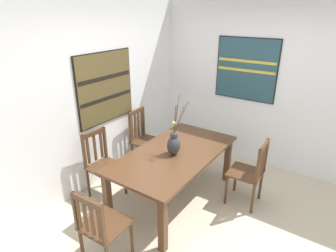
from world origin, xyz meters
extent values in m
cube|color=beige|center=(0.00, 0.00, -0.01)|extent=(6.40, 6.40, 0.03)
cube|color=white|center=(0.00, 1.86, 1.35)|extent=(6.40, 0.12, 2.70)
cube|color=white|center=(1.86, 0.00, 1.35)|extent=(0.12, 6.40, 2.70)
cube|color=#51331E|center=(0.13, 0.61, 0.71)|extent=(1.85, 0.98, 0.03)
cube|color=#51331E|center=(-0.71, 0.20, 0.34)|extent=(0.08, 0.08, 0.69)
cube|color=#51331E|center=(0.98, 0.20, 0.34)|extent=(0.08, 0.08, 0.69)
cube|color=#51331E|center=(-0.71, 1.02, 0.34)|extent=(0.08, 0.08, 0.69)
cube|color=#51331E|center=(0.98, 1.02, 0.34)|extent=(0.08, 0.08, 0.69)
ellipsoid|color=#333338|center=(0.09, 0.59, 0.85)|extent=(0.20, 0.17, 0.25)
cylinder|color=#333338|center=(0.09, 0.59, 0.99)|extent=(0.10, 0.10, 0.05)
cylinder|color=brown|center=(0.11, 0.51, 1.24)|extent=(0.05, 0.17, 0.44)
cylinder|color=brown|center=(0.18, 0.61, 1.25)|extent=(0.19, 0.05, 0.46)
cylinder|color=brown|center=(0.12, 0.60, 1.19)|extent=(0.08, 0.03, 0.35)
cylinder|color=brown|center=(0.11, 0.58, 1.20)|extent=(0.05, 0.04, 0.37)
cylinder|color=brown|center=(0.16, 0.62, 1.18)|extent=(0.16, 0.06, 0.33)
cylinder|color=brown|center=(0.08, 0.51, 1.22)|extent=(0.02, 0.16, 0.41)
sphere|color=#E5CC4C|center=(0.04, 0.56, 1.18)|extent=(0.04, 0.04, 0.04)
cube|color=#4C301C|center=(0.62, 1.47, 0.46)|extent=(0.45, 0.45, 0.03)
cylinder|color=#4C301C|center=(0.82, 1.30, 0.22)|extent=(0.04, 0.04, 0.44)
cylinder|color=#4C301C|center=(0.46, 1.27, 0.22)|extent=(0.04, 0.04, 0.44)
cylinder|color=#4C301C|center=(0.79, 1.66, 0.22)|extent=(0.04, 0.04, 0.44)
cylinder|color=#4C301C|center=(0.43, 1.63, 0.22)|extent=(0.04, 0.04, 0.44)
cube|color=#4C301C|center=(0.79, 1.67, 0.72)|extent=(0.04, 0.04, 0.51)
cube|color=#4C301C|center=(0.43, 1.64, 0.72)|extent=(0.04, 0.04, 0.51)
cube|color=#4C301C|center=(0.61, 1.66, 0.95)|extent=(0.38, 0.06, 0.06)
cube|color=#4C301C|center=(0.74, 1.67, 0.71)|extent=(0.04, 0.02, 0.42)
cube|color=#4C301C|center=(0.65, 1.66, 0.71)|extent=(0.04, 0.02, 0.42)
cube|color=#4C301C|center=(0.56, 1.65, 0.71)|extent=(0.04, 0.02, 0.42)
cube|color=#4C301C|center=(0.47, 1.65, 0.71)|extent=(0.04, 0.02, 0.42)
cube|color=#4C301C|center=(0.61, -0.21, 0.46)|extent=(0.44, 0.44, 0.03)
cylinder|color=#4C301C|center=(0.42, -0.03, 0.22)|extent=(0.04, 0.04, 0.44)
cylinder|color=#4C301C|center=(0.78, -0.02, 0.22)|extent=(0.04, 0.04, 0.44)
cylinder|color=#4C301C|center=(0.44, -0.39, 0.22)|extent=(0.04, 0.04, 0.44)
cylinder|color=#4C301C|center=(0.80, -0.38, 0.22)|extent=(0.04, 0.04, 0.44)
cube|color=#4C301C|center=(0.44, -0.40, 0.70)|extent=(0.04, 0.04, 0.46)
cube|color=#4C301C|center=(0.80, -0.39, 0.70)|extent=(0.04, 0.04, 0.46)
cube|color=#4C301C|center=(0.62, -0.40, 0.90)|extent=(0.38, 0.05, 0.06)
cube|color=#4C301C|center=(0.47, -0.40, 0.68)|extent=(0.04, 0.02, 0.37)
cube|color=#4C301C|center=(0.54, -0.40, 0.68)|extent=(0.04, 0.02, 0.37)
cube|color=#4C301C|center=(0.62, -0.40, 0.68)|extent=(0.04, 0.02, 0.37)
cube|color=#4C301C|center=(0.69, -0.39, 0.68)|extent=(0.04, 0.02, 0.37)
cube|color=#4C301C|center=(0.77, -0.39, 0.68)|extent=(0.04, 0.02, 0.37)
cube|color=#4C301C|center=(-1.13, 0.61, 0.46)|extent=(0.43, 0.43, 0.03)
cylinder|color=#4C301C|center=(-0.96, 0.79, 0.22)|extent=(0.04, 0.04, 0.44)
cylinder|color=#4C301C|center=(-0.95, 0.43, 0.22)|extent=(0.04, 0.04, 0.44)
cylinder|color=#4C301C|center=(-1.32, 0.78, 0.22)|extent=(0.04, 0.04, 0.44)
cube|color=#4C301C|center=(-1.33, 0.78, 0.68)|extent=(0.04, 0.04, 0.43)
cube|color=#4C301C|center=(-1.32, 0.42, 0.68)|extent=(0.04, 0.04, 0.43)
cube|color=#4C301C|center=(-1.32, 0.60, 0.87)|extent=(0.04, 0.38, 0.06)
cube|color=#4C301C|center=(-1.33, 0.74, 0.67)|extent=(0.02, 0.04, 0.34)
cube|color=#4C301C|center=(-1.33, 0.65, 0.67)|extent=(0.02, 0.04, 0.34)
cube|color=#4C301C|center=(-1.32, 0.56, 0.67)|extent=(0.02, 0.04, 0.34)
cube|color=#4C301C|center=(-1.32, 0.46, 0.67)|extent=(0.02, 0.04, 0.34)
cube|color=#4C301C|center=(-0.34, 1.43, 0.46)|extent=(0.44, 0.44, 0.03)
cylinder|color=#4C301C|center=(-0.17, 1.24, 0.22)|extent=(0.04, 0.04, 0.44)
cylinder|color=#4C301C|center=(-0.53, 1.26, 0.22)|extent=(0.04, 0.04, 0.44)
cylinder|color=#4C301C|center=(-0.15, 1.60, 0.22)|extent=(0.04, 0.04, 0.44)
cylinder|color=#4C301C|center=(-0.51, 1.62, 0.22)|extent=(0.04, 0.04, 0.44)
cube|color=#4C301C|center=(-0.15, 1.61, 0.71)|extent=(0.04, 0.04, 0.47)
cube|color=#4C301C|center=(-0.51, 1.63, 0.71)|extent=(0.04, 0.04, 0.47)
cube|color=#4C301C|center=(-0.33, 1.62, 0.91)|extent=(0.38, 0.05, 0.06)
cube|color=#4C301C|center=(-0.22, 1.61, 0.69)|extent=(0.04, 0.02, 0.38)
cube|color=#4C301C|center=(-0.33, 1.62, 0.69)|extent=(0.04, 0.02, 0.38)
cube|color=#4C301C|center=(-0.44, 1.63, 0.69)|extent=(0.04, 0.02, 0.38)
cube|color=black|center=(0.12, 1.80, 1.42)|extent=(1.03, 0.04, 1.02)
cube|color=brown|center=(0.12, 1.78, 1.42)|extent=(1.00, 0.01, 0.99)
cube|color=black|center=(0.12, 1.77, 1.27)|extent=(0.97, 0.00, 0.05)
cube|color=black|center=(0.12, 1.77, 1.57)|extent=(0.97, 0.00, 0.06)
cube|color=black|center=(1.80, 0.34, 1.57)|extent=(0.04, 0.99, 0.99)
cube|color=#284C56|center=(1.78, 0.34, 1.57)|extent=(0.01, 0.96, 0.96)
cube|color=gold|center=(1.77, 0.34, 1.70)|extent=(0.00, 0.93, 0.04)
cube|color=gold|center=(1.77, 0.34, 1.56)|extent=(0.00, 0.93, 0.04)
camera|label=1|loc=(-2.62, -1.18, 2.47)|focal=30.12mm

